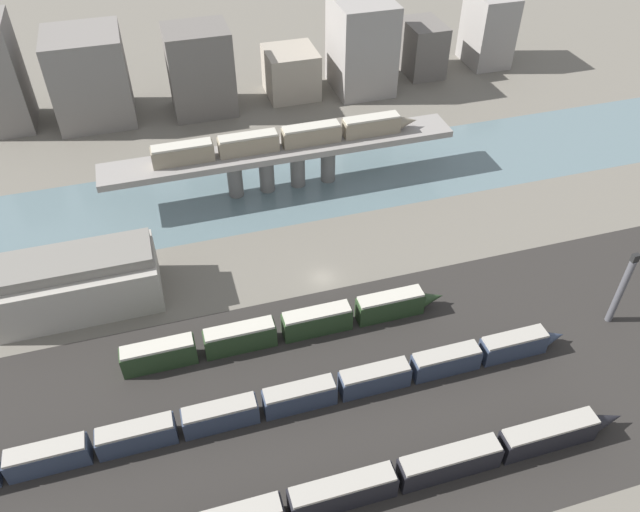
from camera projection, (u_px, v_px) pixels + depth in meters
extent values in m
plane|color=#666056|center=(322.00, 278.00, 100.90)|extent=(400.00, 400.00, 0.00)
cube|color=#282623|center=(373.00, 395.00, 83.56)|extent=(280.00, 42.00, 0.01)
cube|color=slate|center=(283.00, 187.00, 120.31)|extent=(320.00, 24.16, 0.01)
cube|color=gray|center=(281.00, 150.00, 114.90)|extent=(65.87, 7.39, 1.23)
cylinder|color=slate|center=(235.00, 178.00, 115.89)|extent=(2.81, 2.81, 7.60)
cylinder|color=slate|center=(267.00, 173.00, 117.17)|extent=(2.81, 2.81, 7.60)
cylinder|color=slate|center=(298.00, 168.00, 118.45)|extent=(2.81, 2.81, 7.60)
cylinder|color=slate|center=(328.00, 163.00, 119.73)|extent=(2.81, 2.81, 7.60)
cube|color=gray|center=(183.00, 154.00, 109.71)|extent=(10.88, 2.85, 3.13)
cube|color=#B7B2A3|center=(181.00, 146.00, 108.55)|extent=(10.44, 2.63, 0.40)
cube|color=gray|center=(248.00, 144.00, 112.20)|extent=(10.88, 2.85, 3.13)
cube|color=#B7B2A3|center=(248.00, 136.00, 111.04)|extent=(10.44, 2.63, 0.40)
cube|color=gray|center=(311.00, 135.00, 114.70)|extent=(10.88, 2.85, 3.13)
cube|color=#B7B2A3|center=(311.00, 127.00, 113.54)|extent=(10.44, 2.63, 0.40)
cube|color=gray|center=(371.00, 126.00, 117.19)|extent=(10.88, 2.85, 3.13)
cube|color=#B7B2A3|center=(372.00, 118.00, 116.03)|extent=(10.44, 2.63, 0.40)
cone|color=gray|center=(407.00, 121.00, 118.85)|extent=(3.81, 2.57, 2.57)
cube|color=black|center=(343.00, 493.00, 71.24)|extent=(12.64, 2.70, 3.52)
cube|color=#9E998E|center=(343.00, 484.00, 69.95)|extent=(12.13, 2.48, 0.40)
cube|color=black|center=(449.00, 463.00, 74.07)|extent=(12.64, 2.70, 3.52)
cube|color=#9E998E|center=(451.00, 454.00, 72.78)|extent=(12.13, 2.48, 0.40)
cube|color=black|center=(548.00, 436.00, 76.89)|extent=(12.64, 2.70, 3.52)
cube|color=#9E998E|center=(552.00, 427.00, 75.60)|extent=(12.13, 2.48, 0.40)
cone|color=black|center=(607.00, 420.00, 78.82)|extent=(4.42, 2.43, 2.43)
cube|color=#2D384C|center=(48.00, 458.00, 74.72)|extent=(9.61, 2.65, 3.26)
cube|color=#9E998E|center=(44.00, 450.00, 73.52)|extent=(9.23, 2.44, 0.40)
cube|color=#2D384C|center=(137.00, 437.00, 76.93)|extent=(9.61, 2.65, 3.26)
cube|color=#9E998E|center=(134.00, 428.00, 75.72)|extent=(9.23, 2.44, 0.40)
cube|color=#2D384C|center=(221.00, 416.00, 79.13)|extent=(9.61, 2.65, 3.26)
cube|color=#9E998E|center=(219.00, 408.00, 77.93)|extent=(9.23, 2.44, 0.40)
cube|color=#2D384C|center=(300.00, 397.00, 81.34)|extent=(9.61, 2.65, 3.26)
cube|color=#9E998E|center=(299.00, 389.00, 80.14)|extent=(9.23, 2.44, 0.40)
cube|color=#2D384C|center=(374.00, 379.00, 83.55)|extent=(9.61, 2.65, 3.26)
cube|color=#9E998E|center=(375.00, 371.00, 82.34)|extent=(9.23, 2.44, 0.40)
cube|color=#2D384C|center=(446.00, 362.00, 85.75)|extent=(9.61, 2.65, 3.26)
cube|color=#9E998E|center=(447.00, 354.00, 84.55)|extent=(9.23, 2.44, 0.40)
cube|color=#2D384C|center=(513.00, 346.00, 87.96)|extent=(9.61, 2.65, 3.26)
cube|color=#9E998E|center=(516.00, 337.00, 86.76)|extent=(9.23, 2.44, 0.40)
cone|color=#2D384C|center=(553.00, 337.00, 89.45)|extent=(3.36, 2.38, 2.38)
cube|color=#23381E|center=(159.00, 356.00, 86.30)|extent=(10.23, 2.66, 3.67)
cube|color=#B7B2A3|center=(157.00, 346.00, 84.97)|extent=(9.82, 2.45, 0.40)
cube|color=#23381E|center=(240.00, 339.00, 88.72)|extent=(10.23, 2.66, 3.67)
cube|color=#B7B2A3|center=(239.00, 329.00, 87.38)|extent=(9.82, 2.45, 0.40)
cube|color=#23381E|center=(317.00, 322.00, 91.14)|extent=(10.23, 2.66, 3.67)
cube|color=#B7B2A3|center=(317.00, 312.00, 89.80)|extent=(9.82, 2.45, 0.40)
cube|color=#23381E|center=(390.00, 306.00, 93.56)|extent=(10.23, 2.66, 3.67)
cube|color=#B7B2A3|center=(391.00, 297.00, 92.22)|extent=(9.82, 2.45, 0.40)
cone|color=#23381E|center=(432.00, 298.00, 95.15)|extent=(3.58, 2.40, 2.40)
cube|color=#9E998E|center=(77.00, 285.00, 94.10)|extent=(24.16, 11.04, 7.71)
cube|color=slate|center=(69.00, 262.00, 91.00)|extent=(23.68, 7.72, 1.69)
cylinder|color=#4C4C51|center=(620.00, 292.00, 90.06)|extent=(0.99, 0.99, 11.84)
cube|color=black|center=(635.00, 258.00, 85.77)|extent=(1.00, 0.70, 1.20)
cube|color=slate|center=(90.00, 77.00, 134.54)|extent=(15.95, 15.68, 19.37)
cube|color=#605B56|center=(200.00, 70.00, 137.55)|extent=(13.79, 11.94, 18.96)
cube|color=gray|center=(291.00, 72.00, 146.14)|extent=(11.67, 11.97, 10.77)
cube|color=gray|center=(362.00, 45.00, 145.33)|extent=(13.07, 15.51, 21.01)
cube|color=#605B56|center=(422.00, 48.00, 154.71)|extent=(8.75, 12.53, 12.53)
cube|color=gray|center=(488.00, 29.00, 157.50)|extent=(9.64, 12.56, 17.36)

